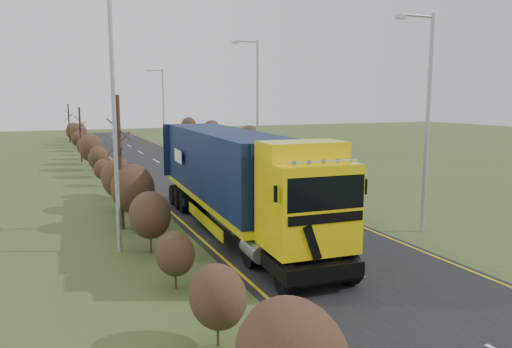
{
  "coord_description": "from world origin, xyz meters",
  "views": [
    {
      "loc": [
        -9.51,
        -18.71,
        5.92
      ],
      "look_at": [
        -0.31,
        3.02,
        2.3
      ],
      "focal_mm": 35.0,
      "sensor_mm": 36.0,
      "label": 1
    }
  ],
  "objects_px": {
    "lorry": "(234,175)",
    "streetlight_near": "(426,114)",
    "speed_sign": "(292,162)",
    "car_blue_sedan": "(234,152)",
    "car_red_hatchback": "(244,165)"
  },
  "relations": [
    {
      "from": "lorry",
      "to": "car_blue_sedan",
      "type": "xyz_separation_m",
      "value": [
        9.25,
        24.72,
        -1.85
      ]
    },
    {
      "from": "lorry",
      "to": "car_red_hatchback",
      "type": "distance_m",
      "value": 17.81
    },
    {
      "from": "lorry",
      "to": "car_red_hatchback",
      "type": "bearing_deg",
      "value": 69.96
    },
    {
      "from": "lorry",
      "to": "streetlight_near",
      "type": "bearing_deg",
      "value": -20.1
    },
    {
      "from": "car_red_hatchback",
      "to": "lorry",
      "type": "bearing_deg",
      "value": 55.69
    },
    {
      "from": "lorry",
      "to": "car_red_hatchback",
      "type": "height_order",
      "value": "lorry"
    },
    {
      "from": "lorry",
      "to": "car_blue_sedan",
      "type": "distance_m",
      "value": 26.46
    },
    {
      "from": "lorry",
      "to": "speed_sign",
      "type": "relative_size",
      "value": 6.6
    },
    {
      "from": "car_red_hatchback",
      "to": "car_blue_sedan",
      "type": "distance_m",
      "value": 8.74
    },
    {
      "from": "streetlight_near",
      "to": "lorry",
      "type": "bearing_deg",
      "value": 157.02
    },
    {
      "from": "car_blue_sedan",
      "to": "streetlight_near",
      "type": "xyz_separation_m",
      "value": [
        -1.61,
        -27.96,
        4.48
      ]
    },
    {
      "from": "car_blue_sedan",
      "to": "speed_sign",
      "type": "xyz_separation_m",
      "value": [
        -2.06,
        -16.24,
        1.02
      ]
    },
    {
      "from": "car_blue_sedan",
      "to": "car_red_hatchback",
      "type": "bearing_deg",
      "value": 86.56
    },
    {
      "from": "car_blue_sedan",
      "to": "speed_sign",
      "type": "height_order",
      "value": "speed_sign"
    },
    {
      "from": "lorry",
      "to": "car_blue_sedan",
      "type": "relative_size",
      "value": 3.7
    }
  ]
}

